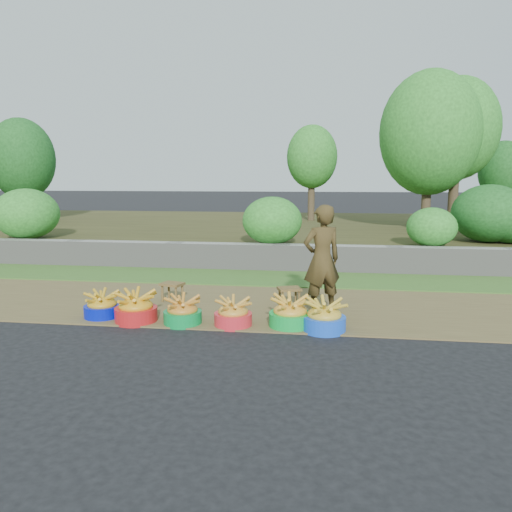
# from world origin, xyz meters

# --- Properties ---
(ground_plane) EXTENTS (120.00, 120.00, 0.00)m
(ground_plane) POSITION_xyz_m (0.00, 0.00, 0.00)
(ground_plane) COLOR black
(ground_plane) RESTS_ON ground
(dirt_shoulder) EXTENTS (80.00, 2.50, 0.02)m
(dirt_shoulder) POSITION_xyz_m (0.00, 1.25, 0.01)
(dirt_shoulder) COLOR brown
(dirt_shoulder) RESTS_ON ground
(grass_verge) EXTENTS (80.00, 1.50, 0.04)m
(grass_verge) POSITION_xyz_m (0.00, 3.25, 0.02)
(grass_verge) COLOR #3E6927
(grass_verge) RESTS_ON ground
(retaining_wall) EXTENTS (80.00, 0.35, 0.55)m
(retaining_wall) POSITION_xyz_m (0.00, 4.10, 0.28)
(retaining_wall) COLOR gray
(retaining_wall) RESTS_ON ground
(earth_bank) EXTENTS (80.00, 10.00, 0.50)m
(earth_bank) POSITION_xyz_m (0.00, 9.00, 0.25)
(earth_bank) COLOR #3B3A1A
(earth_bank) RESTS_ON ground
(vegetation) EXTENTS (35.11, 7.89, 4.59)m
(vegetation) POSITION_xyz_m (-4.90, 7.29, 2.60)
(vegetation) COLOR #3F3322
(vegetation) RESTS_ON earth_bank
(basin_a) EXTENTS (0.49, 0.49, 0.36)m
(basin_a) POSITION_xyz_m (-2.11, 0.36, 0.16)
(basin_a) COLOR #0412B0
(basin_a) RESTS_ON ground
(basin_b) EXTENTS (0.56, 0.56, 0.42)m
(basin_b) POSITION_xyz_m (-1.58, 0.24, 0.19)
(basin_b) COLOR #B2181A
(basin_b) RESTS_ON ground
(basin_c) EXTENTS (0.49, 0.49, 0.37)m
(basin_c) POSITION_xyz_m (-0.95, 0.22, 0.17)
(basin_c) COLOR #068436
(basin_c) RESTS_ON ground
(basin_d) EXTENTS (0.49, 0.49, 0.36)m
(basin_d) POSITION_xyz_m (-0.28, 0.23, 0.16)
(basin_d) COLOR red
(basin_d) RESTS_ON ground
(basin_e) EXTENTS (0.54, 0.54, 0.40)m
(basin_e) POSITION_xyz_m (0.45, 0.28, 0.18)
(basin_e) COLOR #0AA036
(basin_e) RESTS_ON ground
(basin_f) EXTENTS (0.53, 0.53, 0.40)m
(basin_f) POSITION_xyz_m (0.88, 0.18, 0.18)
(basin_f) COLOR blue
(basin_f) RESTS_ON ground
(stool_left) EXTENTS (0.38, 0.33, 0.29)m
(stool_left) POSITION_xyz_m (-1.43, 1.32, 0.25)
(stool_left) COLOR brown
(stool_left) RESTS_ON dirt_shoulder
(stool_right) EXTENTS (0.39, 0.34, 0.29)m
(stool_right) POSITION_xyz_m (0.37, 1.24, 0.25)
(stool_right) COLOR brown
(stool_right) RESTS_ON dirt_shoulder
(vendor_woman) EXTENTS (0.65, 0.56, 1.51)m
(vendor_woman) POSITION_xyz_m (0.83, 0.96, 0.77)
(vendor_woman) COLOR black
(vendor_woman) RESTS_ON dirt_shoulder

